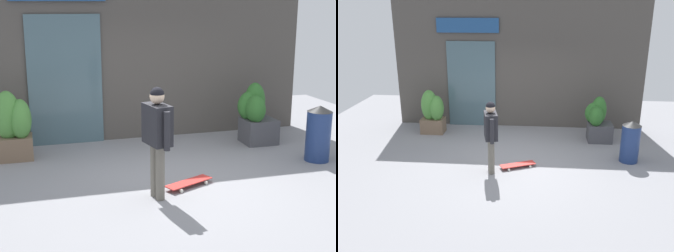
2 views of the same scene
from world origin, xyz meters
TOP-DOWN VIEW (x-y plane):
  - ground_plane at (0.00, 0.00)m, footprint 12.00×12.00m
  - building_facade at (-0.05, 2.79)m, footprint 7.17×0.31m
  - skateboarder at (-0.37, -0.54)m, footprint 0.36×0.63m
  - skateboard at (0.19, -0.25)m, footprint 0.82×0.53m
  - planter_box_left at (-2.34, 1.87)m, footprint 0.65×0.56m
  - planter_box_right at (2.20, 1.67)m, footprint 0.72×0.71m
  - trash_bin at (2.76, 0.33)m, footprint 0.43×0.43m

SIDE VIEW (x-z plane):
  - ground_plane at x=0.00m, z-range 0.00..0.00m
  - skateboard at x=0.19m, z-range 0.03..0.10m
  - trash_bin at x=2.76m, z-range 0.00..0.99m
  - planter_box_right at x=2.20m, z-range -0.01..1.18m
  - planter_box_left at x=-2.34m, z-range 0.00..1.23m
  - skateboarder at x=-0.37m, z-range 0.18..1.78m
  - building_facade at x=-0.05m, z-range -0.02..3.90m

